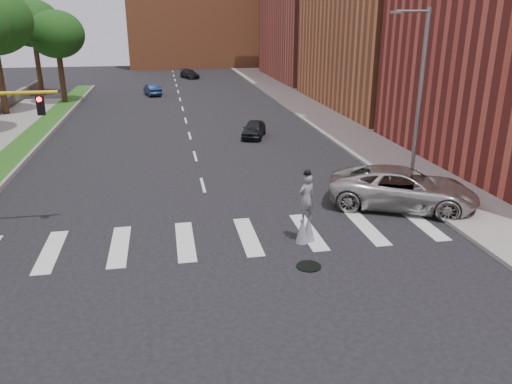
% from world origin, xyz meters
% --- Properties ---
extents(ground_plane, '(160.00, 160.00, 0.00)m').
position_xyz_m(ground_plane, '(0.00, 0.00, 0.00)').
color(ground_plane, black).
rests_on(ground_plane, ground).
extents(grass_median, '(2.00, 60.00, 0.25)m').
position_xyz_m(grass_median, '(-11.50, 20.00, 0.12)').
color(grass_median, '#1E5016').
rests_on(grass_median, ground).
extents(median_curb, '(0.20, 60.00, 0.28)m').
position_xyz_m(median_curb, '(-10.45, 20.00, 0.14)').
color(median_curb, gray).
rests_on(median_curb, ground).
extents(sidewalk_right, '(5.00, 90.00, 0.18)m').
position_xyz_m(sidewalk_right, '(12.50, 25.00, 0.09)').
color(sidewalk_right, gray).
rests_on(sidewalk_right, ground).
extents(manhole, '(0.90, 0.90, 0.04)m').
position_xyz_m(manhole, '(3.00, -2.00, 0.02)').
color(manhole, black).
rests_on(manhole, ground).
extents(building_far, '(16.00, 22.00, 20.00)m').
position_xyz_m(building_far, '(22.00, 54.00, 10.00)').
color(building_far, '#AF4F40').
rests_on(building_far, ground).
extents(building_backdrop, '(26.00, 14.00, 18.00)m').
position_xyz_m(building_backdrop, '(6.00, 78.00, 9.00)').
color(building_backdrop, '#B8653A').
rests_on(building_backdrop, ground).
extents(streetlight, '(2.05, 0.20, 9.00)m').
position_xyz_m(streetlight, '(10.90, 6.00, 4.90)').
color(streetlight, slate).
rests_on(streetlight, ground).
extents(stilt_performer, '(0.83, 0.70, 3.02)m').
position_xyz_m(stilt_performer, '(3.46, 0.11, 1.25)').
color(stilt_performer, '#342215').
rests_on(stilt_performer, ground).
extents(suv_crossing, '(7.46, 5.78, 1.88)m').
position_xyz_m(suv_crossing, '(9.00, 3.00, 0.94)').
color(suv_crossing, '#ABA9A2').
rests_on(suv_crossing, ground).
extents(car_near, '(2.60, 3.94, 1.25)m').
position_xyz_m(car_near, '(4.72, 18.61, 0.62)').
color(car_near, black).
rests_on(car_near, ground).
extents(car_mid, '(2.21, 4.15, 1.30)m').
position_xyz_m(car_mid, '(-2.97, 41.63, 0.65)').
color(car_mid, navy).
rests_on(car_mid, ground).
extents(car_far, '(3.03, 4.58, 1.23)m').
position_xyz_m(car_far, '(2.21, 57.86, 0.62)').
color(car_far, black).
rests_on(car_far, ground).
extents(tree_5, '(6.08, 6.08, 10.48)m').
position_xyz_m(tree_5, '(-15.52, 44.00, 7.85)').
color(tree_5, '#342215').
rests_on(tree_5, ground).
extents(tree_6, '(5.45, 5.45, 9.24)m').
position_xyz_m(tree_6, '(-11.81, 36.80, 6.87)').
color(tree_6, '#342215').
rests_on(tree_6, ground).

